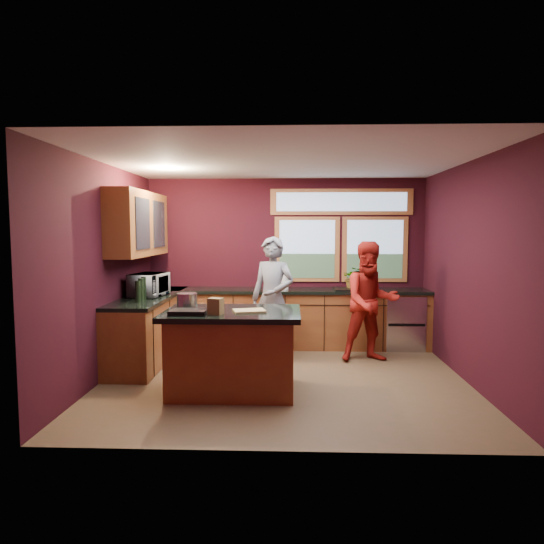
# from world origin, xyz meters

# --- Properties ---
(floor) EXTENTS (4.50, 4.50, 0.00)m
(floor) POSITION_xyz_m (0.00, 0.00, 0.00)
(floor) COLOR brown
(floor) RESTS_ON ground
(room_shell) EXTENTS (4.52, 4.02, 2.71)m
(room_shell) POSITION_xyz_m (-0.60, 0.32, 1.80)
(room_shell) COLOR black
(room_shell) RESTS_ON ground
(back_counter) EXTENTS (4.50, 0.64, 0.93)m
(back_counter) POSITION_xyz_m (0.20, 1.70, 0.46)
(back_counter) COLOR maroon
(back_counter) RESTS_ON floor
(left_counter) EXTENTS (0.64, 2.30, 0.93)m
(left_counter) POSITION_xyz_m (-1.95, 0.85, 0.47)
(left_counter) COLOR maroon
(left_counter) RESTS_ON floor
(island) EXTENTS (1.55, 1.05, 0.95)m
(island) POSITION_xyz_m (-0.59, -0.49, 0.48)
(island) COLOR maroon
(island) RESTS_ON floor
(person_grey) EXTENTS (0.76, 0.65, 1.77)m
(person_grey) POSITION_xyz_m (-0.17, 0.88, 0.89)
(person_grey) COLOR slate
(person_grey) RESTS_ON floor
(person_red) EXTENTS (0.93, 0.78, 1.71)m
(person_red) POSITION_xyz_m (1.22, 0.90, 0.85)
(person_red) COLOR maroon
(person_red) RESTS_ON floor
(microwave) EXTENTS (0.48, 0.64, 0.33)m
(microwave) POSITION_xyz_m (-1.92, 0.78, 1.09)
(microwave) COLOR #999999
(microwave) RESTS_ON left_counter
(potted_plant) EXTENTS (0.31, 0.27, 0.35)m
(potted_plant) POSITION_xyz_m (1.07, 1.75, 1.10)
(potted_plant) COLOR #999999
(potted_plant) RESTS_ON back_counter
(paper_towel) EXTENTS (0.12, 0.12, 0.28)m
(paper_towel) POSITION_xyz_m (-0.01, 1.70, 1.07)
(paper_towel) COLOR white
(paper_towel) RESTS_ON back_counter
(cutting_board) EXTENTS (0.40, 0.33, 0.02)m
(cutting_board) POSITION_xyz_m (-0.39, -0.54, 0.95)
(cutting_board) COLOR tan
(cutting_board) RESTS_ON island
(stock_pot) EXTENTS (0.24, 0.24, 0.18)m
(stock_pot) POSITION_xyz_m (-1.14, -0.34, 1.03)
(stock_pot) COLOR #B8B8BD
(stock_pot) RESTS_ON island
(paper_bag) EXTENTS (0.18, 0.16, 0.18)m
(paper_bag) POSITION_xyz_m (-0.74, -0.74, 1.03)
(paper_bag) COLOR brown
(paper_bag) RESTS_ON island
(black_tray) EXTENTS (0.40, 0.28, 0.05)m
(black_tray) POSITION_xyz_m (-1.04, -0.74, 0.97)
(black_tray) COLOR black
(black_tray) RESTS_ON island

